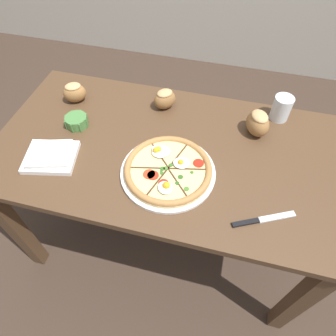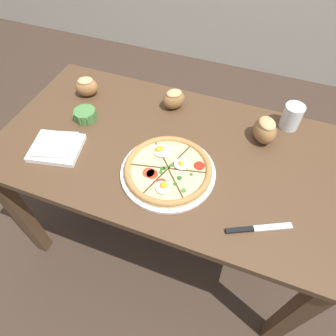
% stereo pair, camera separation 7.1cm
% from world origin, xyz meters
% --- Properties ---
extents(ground_plane, '(12.00, 12.00, 0.00)m').
position_xyz_m(ground_plane, '(0.00, 0.00, 0.00)').
color(ground_plane, '#3D2D23').
extents(dining_table, '(1.35, 0.73, 0.74)m').
position_xyz_m(dining_table, '(0.00, 0.00, 0.63)').
color(dining_table, '#513823').
rests_on(dining_table, ground_plane).
extents(pizza, '(0.34, 0.34, 0.06)m').
position_xyz_m(pizza, '(0.04, -0.12, 0.76)').
color(pizza, white).
rests_on(pizza, dining_table).
extents(ramekin_bowl, '(0.10, 0.10, 0.04)m').
position_xyz_m(ramekin_bowl, '(-0.38, 0.03, 0.76)').
color(ramekin_bowl, '#4C8442').
rests_on(ramekin_bowl, dining_table).
extents(napkin_folded, '(0.22, 0.19, 0.04)m').
position_xyz_m(napkin_folded, '(-0.40, -0.16, 0.76)').
color(napkin_folded, white).
rests_on(napkin_folded, dining_table).
extents(bread_piece_near, '(0.12, 0.12, 0.09)m').
position_xyz_m(bread_piece_near, '(-0.06, 0.24, 0.79)').
color(bread_piece_near, olive).
rests_on(bread_piece_near, dining_table).
extents(bread_piece_mid, '(0.12, 0.11, 0.09)m').
position_xyz_m(bread_piece_mid, '(-0.46, 0.18, 0.79)').
color(bread_piece_mid, '#A3703D').
rests_on(bread_piece_mid, dining_table).
extents(bread_piece_far, '(0.13, 0.14, 0.10)m').
position_xyz_m(bread_piece_far, '(0.33, 0.17, 0.79)').
color(bread_piece_far, olive).
rests_on(bread_piece_far, dining_table).
extents(knife_main, '(0.20, 0.11, 0.01)m').
position_xyz_m(knife_main, '(0.39, -0.23, 0.75)').
color(knife_main, silver).
rests_on(knife_main, dining_table).
extents(water_glass, '(0.08, 0.08, 0.10)m').
position_xyz_m(water_glass, '(0.42, 0.29, 0.79)').
color(water_glass, white).
rests_on(water_glass, dining_table).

